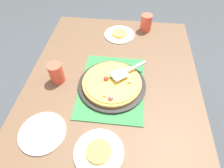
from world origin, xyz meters
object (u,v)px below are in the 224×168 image
(pizza_pan, at_px, (112,85))
(plate_far_right, at_px, (99,152))
(cup_near, at_px, (56,73))
(served_slice_right, at_px, (99,151))
(served_slice_left, at_px, (120,33))
(plate_side, at_px, (43,133))
(plate_near_left, at_px, (120,35))
(cup_far, at_px, (146,23))
(pizza, at_px, (112,83))
(pizza_server, at_px, (127,71))

(pizza_pan, xyz_separation_m, plate_far_right, (0.38, -0.02, -0.01))
(cup_near, bearing_deg, served_slice_right, 37.29)
(pizza_pan, relative_size, served_slice_left, 3.45)
(plate_far_right, height_order, plate_side, same)
(pizza_pan, height_order, cup_near, cup_near)
(pizza_pan, distance_m, plate_side, 0.43)
(plate_near_left, height_order, served_slice_left, served_slice_left)
(plate_side, bearing_deg, plate_far_right, 77.35)
(cup_far, bearing_deg, served_slice_left, -63.80)
(served_slice_right, height_order, cup_far, cup_far)
(pizza, bearing_deg, cup_far, 162.13)
(pizza, relative_size, cup_far, 2.75)
(pizza, height_order, plate_far_right, pizza)
(pizza, bearing_deg, cup_near, -92.43)
(served_slice_right, distance_m, pizza_server, 0.46)
(cup_near, distance_m, cup_far, 0.76)
(plate_far_right, bearing_deg, pizza, 177.72)
(plate_side, height_order, cup_near, cup_near)
(pizza, distance_m, served_slice_right, 0.38)
(served_slice_right, bearing_deg, cup_near, -142.71)
(plate_far_right, height_order, cup_far, cup_far)
(cup_near, bearing_deg, plate_far_right, 37.29)
(cup_near, xyz_separation_m, cup_far, (-0.57, 0.51, 0.00))
(plate_near_left, relative_size, pizza_server, 1.08)
(pizza, height_order, pizza_server, pizza_server)
(plate_near_left, bearing_deg, cup_near, -33.76)
(pizza_pan, distance_m, cup_near, 0.32)
(cup_near, relative_size, pizza_server, 0.59)
(pizza, xyz_separation_m, plate_side, (0.32, -0.29, -0.03))
(cup_far, distance_m, pizza_server, 0.53)
(pizza_pan, distance_m, plate_far_right, 0.38)
(plate_far_right, height_order, cup_near, cup_near)
(pizza, bearing_deg, plate_side, -42.38)
(pizza, distance_m, cup_near, 0.32)
(pizza_pan, height_order, pizza, pizza)
(served_slice_right, xyz_separation_m, pizza_server, (-0.45, 0.09, 0.05))
(plate_near_left, relative_size, cup_near, 1.83)
(pizza_pan, bearing_deg, cup_far, 162.10)
(cup_far, bearing_deg, served_slice_right, -11.90)
(plate_near_left, relative_size, cup_far, 1.83)
(plate_side, distance_m, served_slice_left, 0.87)
(plate_near_left, distance_m, served_slice_left, 0.01)
(served_slice_right, relative_size, cup_far, 0.92)
(pizza_pan, bearing_deg, cup_near, -92.33)
(served_slice_right, bearing_deg, plate_near_left, 178.70)
(plate_near_left, height_order, cup_near, cup_near)
(pizza, height_order, cup_far, cup_far)
(pizza_pan, bearing_deg, plate_side, -42.32)
(pizza, relative_size, plate_near_left, 1.50)
(plate_far_right, distance_m, pizza_server, 0.46)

